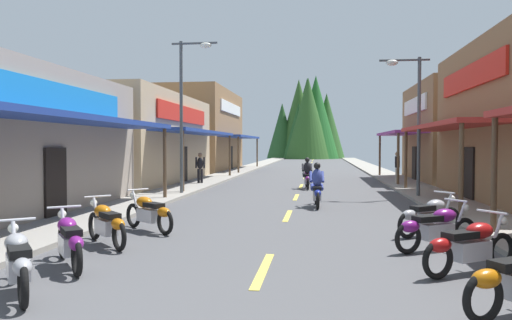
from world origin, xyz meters
TOP-DOWN VIEW (x-y plane):
  - ground at (0.00, 33.12)m, footprint 9.10×96.25m
  - sidewalk_left at (-5.61, 33.12)m, footprint 2.13×96.25m
  - sidewalk_right at (5.61, 33.12)m, footprint 2.13×96.25m
  - centerline_dashes at (0.00, 38.47)m, footprint 0.16×73.88m
  - storefront_left_middle at (-10.80, 27.17)m, footprint 10.13×13.04m
  - storefront_left_far at (-11.01, 41.81)m, footprint 10.54×12.59m
  - storefront_right_far at (10.28, 30.78)m, footprint 9.09×9.14m
  - streetlamp_left at (-4.67, 20.89)m, footprint 1.99×0.30m
  - streetlamp_right at (4.65, 20.95)m, footprint 1.99×0.30m
  - motorcycle_parked_right_2 at (3.46, 9.14)m, footprint 1.85×1.25m
  - motorcycle_parked_right_3 at (3.33, 10.93)m, footprint 1.89×1.18m
  - motorcycle_parked_right_4 at (3.57, 12.63)m, footprint 1.76×1.39m
  - motorcycle_parked_left_1 at (-3.36, 7.13)m, footprint 1.41×1.74m
  - motorcycle_parked_left_2 at (-3.43, 8.69)m, footprint 1.39×1.76m
  - motorcycle_parked_left_3 at (-3.60, 10.56)m, footprint 1.58×1.59m
  - motorcycle_parked_left_4 at (-3.29, 12.33)m, footprint 1.74×1.41m
  - rider_cruising_lead at (0.87, 17.70)m, footprint 0.60×2.14m
  - rider_cruising_trailing at (0.35, 24.80)m, footprint 0.60×2.14m
  - pedestrian_by_shop at (-5.48, 26.25)m, footprint 0.56×0.33m
  - pedestrian_browsing at (5.19, 27.88)m, footprint 0.40×0.51m
  - treeline_backdrop at (-1.09, 81.52)m, footprint 13.04×12.67m

SIDE VIEW (x-z plane):
  - ground at x=0.00m, z-range -0.10..0.00m
  - centerline_dashes at x=0.00m, z-range 0.00..0.01m
  - sidewalk_left at x=-5.61m, z-range 0.00..0.12m
  - sidewalk_right at x=5.61m, z-range 0.00..0.12m
  - motorcycle_parked_right_2 at x=3.46m, z-range -0.03..1.01m
  - motorcycle_parked_right_3 at x=3.33m, z-range -0.03..1.01m
  - motorcycle_parked_right_4 at x=3.57m, z-range -0.03..1.01m
  - motorcycle_parked_left_1 at x=-3.36m, z-range -0.03..1.01m
  - motorcycle_parked_left_2 at x=-3.43m, z-range -0.03..1.01m
  - motorcycle_parked_left_3 at x=-3.60m, z-range -0.03..1.01m
  - motorcycle_parked_left_4 at x=-3.29m, z-range -0.03..1.01m
  - rider_cruising_lead at x=0.87m, z-range -0.13..1.44m
  - rider_cruising_trailing at x=0.35m, z-range -0.13..1.44m
  - pedestrian_by_shop at x=-5.48m, z-range 0.15..1.90m
  - pedestrian_browsing at x=5.19m, z-range 0.16..1.97m
  - storefront_left_middle at x=-10.80m, z-range 0.00..5.03m
  - storefront_right_far at x=10.28m, z-range 0.00..5.85m
  - storefront_left_far at x=-11.01m, z-range 0.00..6.86m
  - streetlamp_right at x=4.65m, z-range 0.90..6.62m
  - streetlamp_left at x=-4.67m, z-range 0.95..7.57m
  - treeline_backdrop at x=-1.09m, z-range -0.53..13.18m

